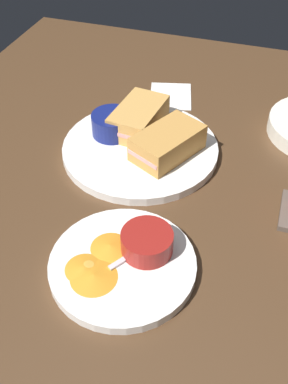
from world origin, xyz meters
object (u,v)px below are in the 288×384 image
object	(u,v)px
sandwich_half_far	(139,118)
ramekin_dark_sauce	(112,124)
spoon_by_gravy_ramekin	(147,244)
plate_chips_companion	(123,265)
spoon_by_dark_ramekin	(141,139)
ramekin_light_gravy	(147,241)
plate_sandwich_main	(140,149)
sandwich_half_near	(168,143)

from	to	relation	value
sandwich_half_far	ramekin_dark_sauce	bearing A→B (deg)	-53.15
sandwich_half_far	spoon_by_gravy_ramekin	xyz separation A→B (cm)	(28.13, 10.77, -2.04)
ramekin_dark_sauce	plate_chips_companion	distance (cm)	31.58
plate_chips_companion	spoon_by_gravy_ramekin	size ratio (longest dim) A/B	2.36
spoon_by_dark_ramekin	ramekin_light_gravy	world-z (taller)	ramekin_light_gravy
spoon_by_dark_ramekin	plate_sandwich_main	bearing A→B (deg)	10.12
ramekin_dark_sauce	ramekin_light_gravy	xyz separation A→B (cm)	(25.64, 15.16, -0.44)
ramekin_dark_sauce	plate_chips_companion	world-z (taller)	ramekin_dark_sauce
plate_chips_companion	spoon_by_gravy_ramekin	distance (cm)	4.79
plate_sandwich_main	plate_chips_companion	bearing A→B (deg)	13.02
ramekin_light_gravy	spoon_by_gravy_ramekin	distance (cm)	1.61
plate_sandwich_main	spoon_by_gravy_ramekin	bearing A→B (deg)	20.85
plate_chips_companion	ramekin_light_gravy	size ratio (longest dim) A/B	2.80
sandwich_half_near	sandwich_half_far	xyz separation A→B (cm)	(-6.01, -7.53, 0.00)
plate_chips_companion	ramekin_light_gravy	xyz separation A→B (cm)	(-3.21, 2.67, 2.61)
ramekin_light_gravy	spoon_by_gravy_ramekin	size ratio (longest dim) A/B	0.84
ramekin_dark_sauce	plate_chips_companion	bearing A→B (deg)	23.41
spoon_by_gravy_ramekin	ramekin_dark_sauce	bearing A→B (deg)	-148.95
plate_chips_companion	ramekin_dark_sauce	bearing A→B (deg)	-156.59
plate_sandwich_main	plate_chips_companion	world-z (taller)	same
ramekin_dark_sauce	sandwich_half_far	bearing A→B (deg)	126.85
ramekin_dark_sauce	spoon_by_dark_ramekin	distance (cm)	6.30
ramekin_dark_sauce	spoon_by_dark_ramekin	xyz separation A→B (cm)	(0.43, 6.00, -1.88)
plate_chips_companion	spoon_by_gravy_ramekin	xyz separation A→B (cm)	(-3.90, 2.53, 1.16)
plate_sandwich_main	plate_chips_companion	xyz separation A→B (cm)	(26.85, 6.21, 0.00)
plate_sandwich_main	ramekin_dark_sauce	distance (cm)	7.26
sandwich_half_near	plate_chips_companion	distance (cm)	26.22
plate_chips_companion	spoon_by_gravy_ramekin	world-z (taller)	spoon_by_gravy_ramekin
sandwich_half_far	spoon_by_gravy_ramekin	size ratio (longest dim) A/B	1.54
ramekin_dark_sauce	spoon_by_gravy_ramekin	size ratio (longest dim) A/B	0.87
plate_sandwich_main	sandwich_half_far	xyz separation A→B (cm)	(-5.18, -2.03, 3.20)
spoon_by_dark_ramekin	spoon_by_gravy_ramekin	distance (cm)	26.12
ramekin_dark_sauce	spoon_by_dark_ramekin	size ratio (longest dim) A/B	0.80
sandwich_half_far	spoon_by_gravy_ramekin	bearing A→B (deg)	20.94
plate_sandwich_main	sandwich_half_far	bearing A→B (deg)	-158.62
spoon_by_dark_ramekin	ramekin_light_gravy	size ratio (longest dim) A/B	1.30
spoon_by_dark_ramekin	spoon_by_gravy_ramekin	xyz separation A→B (cm)	(24.52, 9.02, 0.00)
spoon_by_dark_ramekin	plate_chips_companion	size ratio (longest dim) A/B	0.46
spoon_by_dark_ramekin	sandwich_half_near	bearing A→B (deg)	67.49
sandwich_half_far	plate_chips_companion	xyz separation A→B (cm)	(32.03, 8.24, -3.20)
sandwich_half_near	ramekin_dark_sauce	bearing A→B (deg)	-103.50
sandwich_half_far	ramekin_dark_sauce	xyz separation A→B (cm)	(3.19, -4.25, -0.16)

